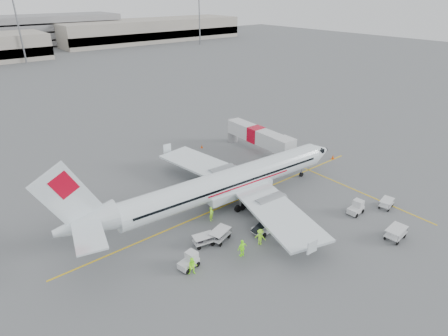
{
  "coord_description": "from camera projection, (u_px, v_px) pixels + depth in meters",
  "views": [
    {
      "loc": [
        -25.86,
        -29.8,
        23.5
      ],
      "look_at": [
        0.0,
        2.0,
        3.8
      ],
      "focal_mm": 30.0,
      "sensor_mm": 36.0,
      "label": 1
    }
  ],
  "objects": [
    {
      "name": "ground",
      "position": [
        234.0,
        201.0,
        45.72
      ],
      "size": [
        360.0,
        360.0,
        0.0
      ],
      "primitive_type": "plane",
      "color": "#56595B"
    },
    {
      "name": "stripe_lead",
      "position": [
        234.0,
        201.0,
        45.72
      ],
      "size": [
        44.0,
        0.2,
        0.01
      ],
      "primitive_type": "cube",
      "color": "yellow",
      "rests_on": "ground"
    },
    {
      "name": "stripe_cross",
      "position": [
        357.0,
        191.0,
        48.09
      ],
      "size": [
        0.2,
        20.0,
        0.01
      ],
      "primitive_type": "cube",
      "color": "yellow",
      "rests_on": "ground"
    },
    {
      "name": "terminal_east",
      "position": [
        151.0,
        30.0,
        184.76
      ],
      "size": [
        90.0,
        26.0,
        10.0
      ],
      "primitive_type": null,
      "color": "gray",
      "rests_on": "ground"
    },
    {
      "name": "parking_garage",
      "position": [
        46.0,
        29.0,
        168.79
      ],
      "size": [
        62.0,
        24.0,
        14.0
      ],
      "primitive_type": null,
      "color": "slate",
      "rests_on": "ground"
    },
    {
      "name": "mast_center",
      "position": [
        19.0,
        30.0,
        126.32
      ],
      "size": [
        3.2,
        1.2,
        22.0
      ],
      "primitive_type": null,
      "color": "slate",
      "rests_on": "ground"
    },
    {
      "name": "mast_east",
      "position": [
        199.0,
        19.0,
        168.96
      ],
      "size": [
        3.2,
        1.2,
        22.0
      ],
      "primitive_type": null,
      "color": "slate",
      "rests_on": "ground"
    },
    {
      "name": "aircraft",
      "position": [
        229.0,
        166.0,
        43.22
      ],
      "size": [
        38.3,
        30.97,
        10.05
      ],
      "primitive_type": null,
      "rotation": [
        0.0,
        0.0,
        -0.07
      ],
      "color": "white",
      "rests_on": "ground"
    },
    {
      "name": "jet_bridge",
      "position": [
        256.0,
        140.0,
        58.99
      ],
      "size": [
        3.16,
        15.3,
        4.0
      ],
      "primitive_type": null,
      "rotation": [
        0.0,
        0.0,
        -0.02
      ],
      "color": "silver",
      "rests_on": "ground"
    },
    {
      "name": "belt_loader",
      "position": [
        268.0,
        220.0,
        39.73
      ],
      "size": [
        4.72,
        1.8,
        2.55
      ],
      "primitive_type": null,
      "rotation": [
        0.0,
        0.0,
        0.01
      ],
      "color": "silver",
      "rests_on": "ground"
    },
    {
      "name": "tug_fore",
      "position": [
        356.0,
        208.0,
        42.97
      ],
      "size": [
        2.1,
        1.3,
        1.56
      ],
      "primitive_type": null,
      "rotation": [
        0.0,
        0.0,
        0.08
      ],
      "color": "silver",
      "rests_on": "ground"
    },
    {
      "name": "tug_mid",
      "position": [
        272.0,
        199.0,
        44.47
      ],
      "size": [
        2.49,
        1.89,
        1.7
      ],
      "primitive_type": null,
      "rotation": [
        0.0,
        0.0,
        0.32
      ],
      "color": "silver",
      "rests_on": "ground"
    },
    {
      "name": "tug_aft",
      "position": [
        188.0,
        261.0,
        34.6
      ],
      "size": [
        2.11,
        1.46,
        1.5
      ],
      "primitive_type": null,
      "rotation": [
        0.0,
        0.0,
        0.19
      ],
      "color": "silver",
      "rests_on": "ground"
    },
    {
      "name": "cart_loaded_a",
      "position": [
        220.0,
        235.0,
        38.44
      ],
      "size": [
        2.67,
        2.05,
        1.23
      ],
      "primitive_type": null,
      "rotation": [
        0.0,
        0.0,
        0.31
      ],
      "color": "silver",
      "rests_on": "ground"
    },
    {
      "name": "cart_loaded_b",
      "position": [
        204.0,
        240.0,
        37.77
      ],
      "size": [
        2.37,
        1.71,
        1.12
      ],
      "primitive_type": null,
      "rotation": [
        0.0,
        0.0,
        -0.22
      ],
      "color": "silver",
      "rests_on": "ground"
    },
    {
      "name": "cart_empty_a",
      "position": [
        396.0,
        233.0,
        38.66
      ],
      "size": [
        2.62,
        1.7,
        1.3
      ],
      "primitive_type": null,
      "rotation": [
        0.0,
        0.0,
        0.09
      ],
      "color": "silver",
      "rests_on": "ground"
    },
    {
      "name": "cart_empty_b",
      "position": [
        386.0,
        204.0,
        44.23
      ],
      "size": [
        2.26,
        1.61,
        1.07
      ],
      "primitive_type": null,
      "rotation": [
        0.0,
        0.0,
        0.2
      ],
      "color": "silver",
      "rests_on": "ground"
    },
    {
      "name": "cone_nose",
      "position": [
        333.0,
        157.0,
        56.99
      ],
      "size": [
        0.43,
        0.43,
        0.7
      ],
      "primitive_type": "cone",
      "color": "#EE4B02",
      "rests_on": "ground"
    },
    {
      "name": "cone_port",
      "position": [
        202.0,
        146.0,
        60.99
      ],
      "size": [
        0.35,
        0.35,
        0.58
      ],
      "primitive_type": "cone",
      "color": "#EE4B02",
      "rests_on": "ground"
    },
    {
      "name": "cone_stbd",
      "position": [
        284.0,
        242.0,
        37.87
      ],
      "size": [
        0.4,
        0.4,
        0.65
      ],
      "primitive_type": "cone",
      "color": "#EE4B02",
      "rests_on": "ground"
    },
    {
      "name": "crew_a",
      "position": [
        211.0,
        214.0,
        41.66
      ],
      "size": [
        0.73,
        0.63,
        1.68
      ],
      "primitive_type": "imported",
      "rotation": [
        0.0,
        0.0,
        0.46
      ],
      "color": "#9DFF24",
      "rests_on": "ground"
    },
    {
      "name": "crew_b",
      "position": [
        193.0,
        266.0,
        33.76
      ],
      "size": [
        1.07,
        1.03,
        1.74
      ],
      "primitive_type": "imported",
      "rotation": [
        0.0,
        0.0,
        -0.61
      ],
      "color": "#9DFF24",
      "rests_on": "ground"
    },
    {
      "name": "crew_c",
      "position": [
        260.0,
        237.0,
        37.73
      ],
      "size": [
        1.13,
        1.31,
        1.76
      ],
      "primitive_type": "imported",
      "rotation": [
        0.0,
        0.0,
        2.09
      ],
      "color": "#9DFF24",
      "rests_on": "ground"
    },
    {
      "name": "crew_d",
      "position": [
        242.0,
        248.0,
        36.03
      ],
      "size": [
        1.1,
        0.47,
        1.86
      ],
      "primitive_type": "imported",
      "rotation": [
        0.0,
        0.0,
        3.12
      ],
      "color": "#9DFF24",
      "rests_on": "ground"
    }
  ]
}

